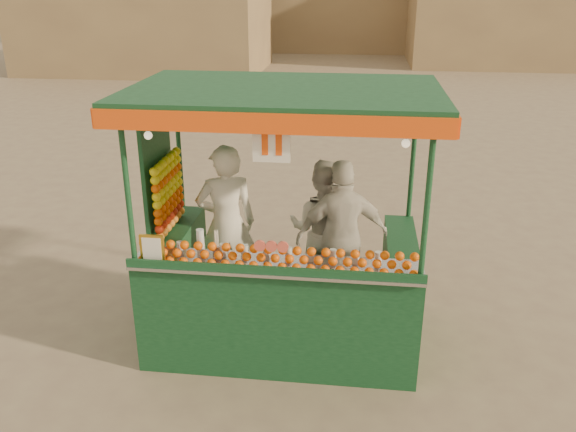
# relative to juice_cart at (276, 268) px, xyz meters

# --- Properties ---
(ground) EXTENTS (90.00, 90.00, 0.00)m
(ground) POSITION_rel_juice_cart_xyz_m (0.53, 0.28, -0.92)
(ground) COLOR #6E5C4E
(ground) RESTS_ON ground
(building_right) EXTENTS (9.00, 6.00, 5.00)m
(building_right) POSITION_rel_juice_cart_xyz_m (7.53, 24.28, 1.58)
(building_right) COLOR #957A54
(building_right) RESTS_ON ground
(juice_cart) EXTENTS (3.13, 2.03, 2.84)m
(juice_cart) POSITION_rel_juice_cart_xyz_m (0.00, 0.00, 0.00)
(juice_cart) COLOR #0E361D
(juice_cart) RESTS_ON ground
(vendor_left) EXTENTS (0.78, 0.63, 1.85)m
(vendor_left) POSITION_rel_juice_cart_xyz_m (-0.61, 0.36, 0.33)
(vendor_left) COLOR white
(vendor_left) RESTS_ON ground
(vendor_middle) EXTENTS (0.91, 0.76, 1.66)m
(vendor_middle) POSITION_rel_juice_cart_xyz_m (0.47, 0.55, 0.24)
(vendor_middle) COLOR beige
(vendor_middle) RESTS_ON ground
(vendor_right) EXTENTS (1.09, 0.66, 1.75)m
(vendor_right) POSITION_rel_juice_cart_xyz_m (0.70, 0.27, 0.28)
(vendor_right) COLOR silver
(vendor_right) RESTS_ON ground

